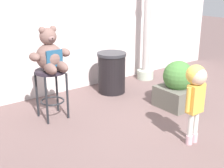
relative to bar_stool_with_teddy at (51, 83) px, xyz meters
name	(u,v)px	position (x,y,z in m)	size (l,w,h in m)	color
ground_plane	(166,127)	(1.08, -1.23, -0.52)	(24.00, 24.00, 0.00)	#68514E
bar_stool_with_teddy	(51,83)	(0.00, 0.00, 0.00)	(0.43, 0.43, 0.72)	#2A232E
teddy_bear	(50,55)	(0.00, -0.03, 0.42)	(0.58, 0.52, 0.60)	brown
child_walking	(196,88)	(1.02, -1.69, 0.19)	(0.31, 0.25, 0.98)	#D1A4AC
trash_bin	(112,72)	(1.32, 0.34, -0.16)	(0.51, 0.51, 0.72)	black
lamppost	(147,23)	(2.33, 0.54, 0.59)	(0.33, 0.33, 2.81)	#A3B09D
planter_with_shrub	(178,86)	(1.74, -0.80, -0.19)	(0.55, 0.55, 0.74)	#5C5A50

